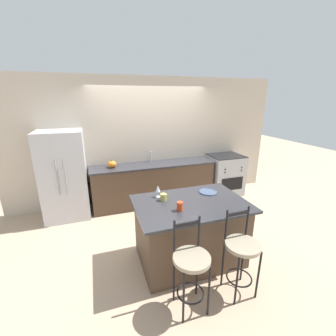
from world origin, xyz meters
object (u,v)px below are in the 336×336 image
dinner_plate (208,192)px  coffee_mug (164,197)px  wine_glass (158,189)px  bar_stool_near (191,266)px  refrigerator (64,176)px  tumbler_cup (180,206)px  oven_range (224,174)px  pumpkin_decoration (112,164)px  bar_stool_far (241,252)px

dinner_plate → coffee_mug: bearing=-176.3°
wine_glass → coffee_mug: wine_glass is taller
bar_stool_near → coffee_mug: 1.02m
refrigerator → tumbler_cup: bearing=-53.2°
tumbler_cup → oven_range: bearing=46.2°
wine_glass → tumbler_cup: 0.51m
dinner_plate → tumbler_cup: (-0.61, -0.39, 0.05)m
tumbler_cup → dinner_plate: bearing=32.7°
wine_glass → pumpkin_decoration: bearing=106.9°
dinner_plate → coffee_mug: 0.72m
wine_glass → pumpkin_decoration: size_ratio=0.98×
refrigerator → dinner_plate: 2.74m
bar_stool_far → wine_glass: 1.35m
wine_glass → pumpkin_decoration: wine_glass is taller
bar_stool_far → wine_glass: (-0.70, 1.05, 0.47)m
bar_stool_near → pumpkin_decoration: bearing=101.5°
oven_range → coffee_mug: bearing=-140.5°
oven_range → coffee_mug: coffee_mug is taller
bar_stool_far → pumpkin_decoration: bearing=113.9°
bar_stool_near → pumpkin_decoration: (-0.55, 2.71, 0.42)m
bar_stool_far → coffee_mug: bearing=125.4°
tumbler_cup → coffee_mug: bearing=106.9°
pumpkin_decoration → dinner_plate: bearing=-53.9°
dinner_plate → tumbler_cup: 0.73m
refrigerator → wine_glass: size_ratio=9.67×
bar_stool_near → bar_stool_far: 0.65m
dinner_plate → wine_glass: bearing=173.7°
bar_stool_near → oven_range: bearing=52.0°
refrigerator → pumpkin_decoration: (0.90, 0.05, 0.13)m
bar_stool_near → pumpkin_decoration: 2.80m
bar_stool_near → dinner_plate: bearing=54.3°
wine_glass → coffee_mug: 0.16m
oven_range → wine_glass: size_ratio=5.48×
oven_range → tumbler_cup: 2.91m
refrigerator → tumbler_cup: (1.55, -2.07, 0.11)m
wine_glass → bar_stool_far: bearing=-56.4°
tumbler_cup → refrigerator: bearing=126.8°
refrigerator → coffee_mug: bearing=-50.1°
refrigerator → oven_range: (3.54, 0.00, -0.37)m
oven_range → dinner_plate: size_ratio=3.52×
pumpkin_decoration → oven_range: bearing=-0.9°
oven_range → tumbler_cup: tumbler_cup is taller
refrigerator → wine_glass: (1.40, -1.59, 0.17)m
coffee_mug → tumbler_cup: 0.36m
bar_stool_near → coffee_mug: bearing=90.6°
bar_stool_near → dinner_plate: bar_stool_near is taller
pumpkin_decoration → coffee_mug: bearing=-73.0°
dinner_plate → oven_range: bearing=50.7°
bar_stool_far → dinner_plate: bearing=86.3°
oven_range → bar_stool_far: (-1.44, -2.65, 0.08)m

